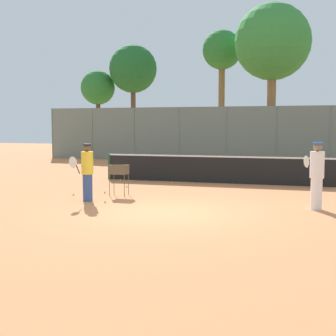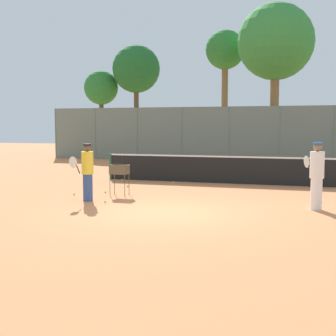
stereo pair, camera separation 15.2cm
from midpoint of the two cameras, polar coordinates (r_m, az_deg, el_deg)
The scene contains 18 objects.
ground_plane at distance 12.09m, azimuth 0.50°, elevation -5.51°, with size 80.00×80.00×0.00m, color #D37F4C.
tennis_net at distance 18.34m, azimuth 6.50°, elevation -0.11°, with size 9.34×0.10×1.07m.
back_fence at distance 28.87m, azimuth 10.58°, elevation 4.04°, with size 27.35×0.08×3.41m.
tree_0 at distance 33.66m, azimuth 7.11°, elevation 13.71°, with size 2.72×2.72×8.86m.
tree_1 at distance 30.72m, azimuth 13.13°, elevation 14.64°, with size 4.73×4.73×9.79m.
tree_2 at distance 34.84m, azimuth -8.03°, elevation 9.53°, with size 2.47×2.47×6.23m.
tree_5 at distance 33.87m, azimuth -3.77°, elevation 11.87°, with size 3.37×3.37×7.93m.
player_white_outfit at distance 13.05m, azimuth 17.99°, elevation -0.82°, with size 0.58×0.84×1.80m.
player_red_cap at distance 14.08m, azimuth -9.50°, elevation -0.41°, with size 0.47×0.86×1.71m.
ball_cart at distance 15.07m, azimuth -5.64°, elevation -0.50°, with size 0.56×0.41×1.00m.
tennis_ball_0 at distance 14.87m, azimuth -9.00°, elevation -3.43°, with size 0.07×0.07×0.07m, color #D1E54C.
tennis_ball_1 at distance 15.42m, azimuth -11.10°, elevation -3.15°, with size 0.07×0.07×0.07m, color #D1E54C.
tennis_ball_2 at distance 18.30m, azimuth 0.94°, elevation -1.75°, with size 0.07×0.07×0.07m, color #D1E54C.
tennis_ball_3 at distance 15.73m, azimuth -7.36°, elevation -2.93°, with size 0.07×0.07×0.07m, color #D1E54C.
tennis_ball_4 at distance 19.17m, azimuth -5.43°, elevation -1.45°, with size 0.07×0.07×0.07m, color #D1E54C.
tennis_ball_5 at distance 17.17m, azimuth -4.68°, elevation -2.22°, with size 0.07×0.07×0.07m, color #D1E54C.
tennis_ball_6 at distance 13.78m, azimuth -7.35°, elevation -4.09°, with size 0.07×0.07×0.07m, color #D1E54C.
parked_car at distance 31.89m, azimuth 12.72°, elevation 2.23°, with size 4.20×1.70×1.60m.
Camera 2 is at (3.53, -11.34, 2.25)m, focal length 50.00 mm.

